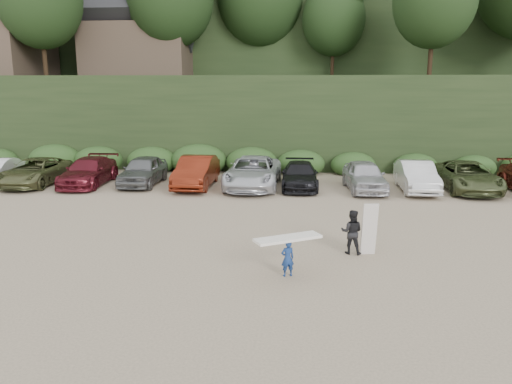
{
  "coord_description": "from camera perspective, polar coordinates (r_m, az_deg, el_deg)",
  "views": [
    {
      "loc": [
        0.72,
        -16.23,
        5.53
      ],
      "look_at": [
        -0.94,
        3.0,
        1.3
      ],
      "focal_mm": 35.0,
      "sensor_mm": 36.0,
      "label": 1
    }
  ],
  "objects": [
    {
      "name": "ground",
      "position": [
        17.16,
        2.29,
        -6.45
      ],
      "size": [
        120.0,
        120.0,
        0.0
      ],
      "primitive_type": "plane",
      "color": "tan",
      "rests_on": "ground"
    },
    {
      "name": "hillside_backdrop",
      "position": [
        52.48,
        4.06,
        18.56
      ],
      "size": [
        90.0,
        41.5,
        28.0
      ],
      "color": "black",
      "rests_on": "ground"
    },
    {
      "name": "parked_cars",
      "position": [
        26.86,
        -1.97,
        2.13
      ],
      "size": [
        33.94,
        6.03,
        1.65
      ],
      "color": "#B7B7BD",
      "rests_on": "ground"
    },
    {
      "name": "child_surfer",
      "position": [
        14.55,
        3.64,
        -6.58
      ],
      "size": [
        2.01,
        1.46,
        1.19
      ],
      "color": "navy",
      "rests_on": "ground"
    },
    {
      "name": "adult_surfer",
      "position": [
        16.73,
        11.06,
        -4.47
      ],
      "size": [
        1.22,
        0.68,
        1.75
      ],
      "color": "black",
      "rests_on": "ground"
    }
  ]
}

